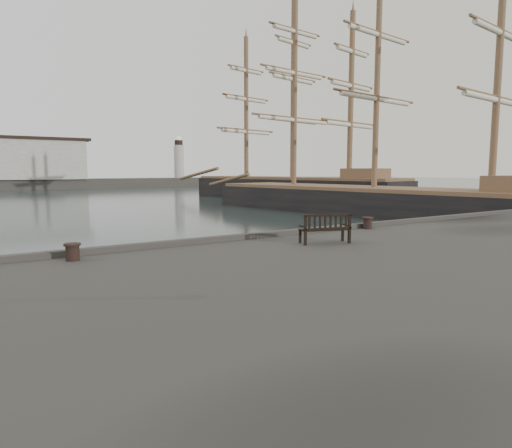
# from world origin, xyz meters

# --- Properties ---
(ground) EXTENTS (400.00, 400.00, 0.00)m
(ground) POSITION_xyz_m (0.00, 0.00, 0.00)
(ground) COLOR black
(ground) RESTS_ON ground
(bench) EXTENTS (1.73, 1.04, 0.94)m
(bench) POSITION_xyz_m (1.10, -2.37, 1.86)
(bench) COLOR black
(bench) RESTS_ON quay
(bollard_left) EXTENTS (0.57, 0.57, 0.46)m
(bollard_left) POSITION_xyz_m (-6.35, -0.84, 1.79)
(bollard_left) COLOR black
(bollard_left) RESTS_ON quay
(bollard_right) EXTENTS (0.58, 0.58, 0.47)m
(bollard_right) POSITION_xyz_m (5.04, -0.55, 1.80)
(bollard_right) COLOR black
(bollard_right) RESTS_ON quay
(tall_ship_main) EXTENTS (11.33, 36.19, 26.70)m
(tall_ship_main) POSITION_xyz_m (22.13, 14.57, 0.69)
(tall_ship_main) COLOR black
(tall_ship_main) RESTS_ON ground
(tall_ship_far) EXTENTS (12.72, 32.37, 27.13)m
(tall_ship_far) POSITION_xyz_m (28.59, 34.53, 0.88)
(tall_ship_far) COLOR black
(tall_ship_far) RESTS_ON ground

